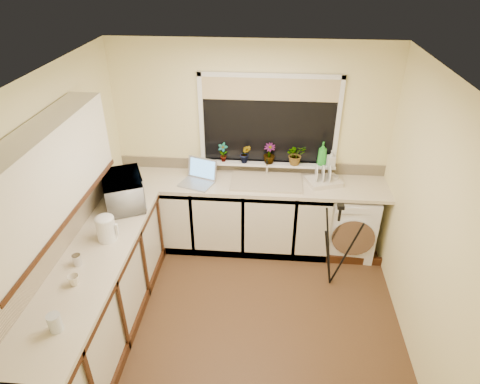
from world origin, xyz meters
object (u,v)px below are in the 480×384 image
(cup_back, at_px, (334,179))
(plant_c, at_px, (269,154))
(plant_d, at_px, (296,154))
(dish_rack, at_px, (324,182))
(plant_b, at_px, (245,154))
(kettle, at_px, (106,229))
(microwave, at_px, (124,191))
(plant_a, at_px, (223,152))
(glass_jug, at_px, (55,323))
(soap_bottle_clear, at_px, (331,159))
(steel_jar, at_px, (77,260))
(washing_machine, at_px, (350,221))
(soap_bottle_green, at_px, (322,154))
(tripod, at_px, (335,246))
(cup_left, at_px, (74,280))
(laptop, at_px, (199,177))

(cup_back, bearing_deg, plant_c, 169.34)
(plant_d, bearing_deg, dish_rack, -28.00)
(plant_b, relative_size, plant_d, 0.92)
(kettle, xyz_separation_m, microwave, (-0.03, 0.62, 0.04))
(dish_rack, relative_size, plant_a, 1.59)
(plant_c, bearing_deg, plant_b, -177.78)
(glass_jug, bearing_deg, soap_bottle_clear, 48.47)
(steel_jar, bearing_deg, kettle, 70.58)
(microwave, bearing_deg, washing_machine, -101.46)
(plant_a, bearing_deg, soap_bottle_green, 0.44)
(glass_jug, xyz_separation_m, microwave, (-0.04, 1.69, 0.09))
(plant_c, xyz_separation_m, soap_bottle_green, (0.62, 0.01, 0.02))
(microwave, height_order, soap_bottle_clear, soap_bottle_clear)
(plant_a, xyz_separation_m, soap_bottle_green, (1.16, 0.01, 0.02))
(steel_jar, bearing_deg, plant_c, 48.05)
(plant_b, distance_m, cup_back, 1.07)
(washing_machine, height_order, plant_d, plant_d)
(tripod, height_order, glass_jug, same)
(steel_jar, bearing_deg, cup_back, 34.76)
(plant_b, bearing_deg, glass_jug, -115.53)
(glass_jug, relative_size, plant_c, 0.58)
(dish_rack, height_order, soap_bottle_green, soap_bottle_green)
(kettle, xyz_separation_m, plant_c, (1.47, 1.41, 0.16))
(glass_jug, relative_size, plant_d, 0.56)
(dish_rack, distance_m, plant_d, 0.45)
(plant_b, distance_m, plant_d, 0.59)
(dish_rack, height_order, plant_d, plant_d)
(tripod, bearing_deg, glass_jug, -136.72)
(steel_jar, relative_size, cup_left, 1.05)
(soap_bottle_clear, height_order, cup_back, soap_bottle_clear)
(washing_machine, bearing_deg, kettle, -149.54)
(dish_rack, relative_size, tripod, 0.36)
(kettle, height_order, soap_bottle_clear, soap_bottle_clear)
(washing_machine, height_order, plant_b, plant_b)
(kettle, bearing_deg, soap_bottle_green, 34.27)
(glass_jug, distance_m, cup_back, 3.23)
(plant_a, bearing_deg, cup_back, -6.36)
(plant_a, bearing_deg, microwave, -140.34)
(kettle, height_order, tripod, kettle)
(plant_d, bearing_deg, laptop, -166.98)
(microwave, bearing_deg, plant_a, -74.66)
(plant_c, distance_m, plant_d, 0.31)
(kettle, xyz_separation_m, steel_jar, (-0.13, -0.37, -0.07))
(cup_back, distance_m, cup_left, 2.96)
(dish_rack, distance_m, plant_c, 0.71)
(plant_a, xyz_separation_m, plant_d, (0.86, -0.01, 0.01))
(microwave, height_order, plant_c, plant_c)
(dish_rack, bearing_deg, kettle, -168.88)
(washing_machine, distance_m, cup_back, 0.59)
(tripod, height_order, cup_back, tripod)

